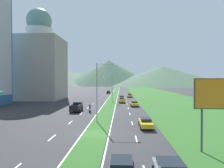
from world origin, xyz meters
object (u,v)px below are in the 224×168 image
(billboard_roadside, at_px, (219,97))
(motorcycle_rider, at_px, (90,109))
(street_lamp_mid, at_px, (111,87))
(car_6, at_px, (108,92))
(pickup_truck_0, at_px, (77,107))
(car_2, at_px, (134,104))
(car_5, at_px, (130,95))
(car_7, at_px, (122,98))
(car_0, at_px, (146,123))
(car_3, at_px, (122,100))
(street_lamp_near, at_px, (99,88))

(billboard_roadside, bearing_deg, motorcycle_rider, 123.62)
(street_lamp_mid, height_order, car_6, street_lamp_mid)
(car_6, bearing_deg, pickup_truck_0, 176.96)
(car_2, bearing_deg, street_lamp_mid, -146.05)
(billboard_roadside, height_order, pickup_truck_0, billboard_roadside)
(car_5, height_order, car_7, car_7)
(billboard_roadside, xyz_separation_m, car_7, (-9.19, 52.51, -4.55))
(motorcycle_rider, bearing_deg, car_0, -143.21)
(car_0, relative_size, car_7, 1.02)
(car_0, relative_size, car_5, 1.04)
(car_2, xyz_separation_m, car_5, (-0.03, 29.51, 0.07))
(street_lamp_mid, xyz_separation_m, billboard_roadside, (12.59, -45.12, 0.41))
(car_6, bearing_deg, car_3, -171.11)
(street_lamp_near, bearing_deg, street_lamp_mid, 89.10)
(pickup_truck_0, distance_m, motorcycle_rider, 3.53)
(car_2, height_order, car_6, car_6)
(car_7, relative_size, pickup_truck_0, 0.88)
(car_2, distance_m, pickup_truck_0, 16.43)
(car_0, height_order, car_6, car_6)
(car_7, bearing_deg, car_0, 4.66)
(car_2, relative_size, car_3, 1.01)
(car_0, xyz_separation_m, car_2, (-0.11, 24.73, -0.00))
(car_0, xyz_separation_m, motorcycle_rider, (-10.45, 13.97, 0.02))
(car_0, bearing_deg, billboard_roadside, 28.98)
(car_3, xyz_separation_m, car_7, (0.01, 8.48, 0.02))
(street_lamp_near, relative_size, car_6, 2.40)
(street_lamp_mid, xyz_separation_m, car_0, (6.83, -34.72, -4.21))
(car_0, distance_m, motorcycle_rider, 17.44)
(car_0, xyz_separation_m, car_6, (-10.34, 77.70, 0.05))
(street_lamp_near, xyz_separation_m, car_3, (3.87, 29.96, -4.91))
(car_6, relative_size, car_7, 0.87)
(billboard_roadside, distance_m, motorcycle_rider, 29.63)
(car_0, distance_m, car_5, 54.25)
(car_2, distance_m, car_3, 9.49)
(car_3, distance_m, pickup_truck_0, 20.85)
(billboard_roadside, distance_m, car_3, 45.21)
(street_lamp_mid, distance_m, car_3, 5.47)
(car_3, bearing_deg, street_lamp_mid, -107.94)
(motorcycle_rider, bearing_deg, car_2, -43.83)
(street_lamp_near, xyz_separation_m, car_6, (-3.02, 74.05, -4.92))
(car_3, bearing_deg, car_6, -171.11)
(street_lamp_near, xyz_separation_m, car_5, (7.18, 50.59, -4.90))
(car_2, xyz_separation_m, car_3, (-3.33, 8.88, 0.06))
(car_2, bearing_deg, car_3, -159.44)
(car_3, height_order, motorcycle_rider, motorcycle_rider)
(street_lamp_near, xyz_separation_m, car_2, (7.21, 21.08, -4.97))
(car_6, bearing_deg, car_7, -169.02)
(billboard_roadside, bearing_deg, car_3, 101.81)
(street_lamp_near, height_order, car_7, street_lamp_near)
(street_lamp_near, distance_m, car_2, 22.82)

